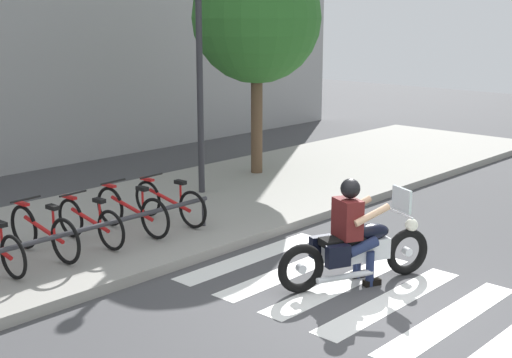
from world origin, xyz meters
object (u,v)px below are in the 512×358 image
(bicycle_3, at_px, (90,222))
(bicycle_5, at_px, (169,202))
(motorcycle, at_px, (357,250))
(bicycle_2, at_px, (44,232))
(street_lamp, at_px, (200,65))
(tree_near_rack, at_px, (257,19))
(rider, at_px, (353,224))
(bicycle_4, at_px, (132,211))
(bike_rack, at_px, (89,230))

(bicycle_3, xyz_separation_m, bicycle_5, (1.54, 0.00, 0.00))
(motorcycle, height_order, bicycle_5, motorcycle)
(bicycle_2, xyz_separation_m, street_lamp, (4.04, 1.10, 2.07))
(bicycle_3, bearing_deg, tree_near_rack, 15.94)
(rider, xyz_separation_m, bicycle_5, (-0.12, 3.57, -0.34))
(bicycle_4, relative_size, bicycle_5, 1.02)
(bicycle_5, height_order, bike_rack, bicycle_5)
(bicycle_2, xyz_separation_m, bicycle_3, (0.77, 0.00, -0.02))
(bicycle_2, relative_size, bicycle_3, 1.06)
(bicycle_2, relative_size, tree_near_rack, 0.35)
(bicycle_2, height_order, bicycle_4, bicycle_2)
(bicycle_3, xyz_separation_m, bike_rack, (-0.38, -0.55, 0.08))
(bicycle_4, relative_size, street_lamp, 0.40)
(bicycle_4, relative_size, tree_near_rack, 0.36)
(motorcycle, bearing_deg, street_lamp, 71.78)
(bicycle_2, bearing_deg, bicycle_5, 0.03)
(rider, distance_m, tree_near_rack, 6.73)
(rider, relative_size, street_lamp, 0.34)
(rider, bearing_deg, bicycle_5, 91.90)
(bicycle_4, bearing_deg, tree_near_rack, 18.50)
(tree_near_rack, bearing_deg, bicycle_5, -158.03)
(rider, height_order, bicycle_5, rider)
(bicycle_4, bearing_deg, bike_rack, -154.30)
(bicycle_3, height_order, street_lamp, street_lamp)
(bicycle_4, xyz_separation_m, tree_near_rack, (4.49, 1.50, 2.90))
(street_lamp, bearing_deg, rider, -109.11)
(rider, xyz_separation_m, street_lamp, (1.62, 4.67, 1.75))
(street_lamp, distance_m, tree_near_rack, 2.19)
(rider, xyz_separation_m, bike_rack, (-2.04, 3.01, -0.26))
(bicycle_3, xyz_separation_m, bicycle_4, (0.77, -0.00, 0.02))
(rider, height_order, bicycle_3, rider)
(bicycle_2, bearing_deg, bicycle_3, 0.06)
(tree_near_rack, bearing_deg, rider, -125.42)
(bicycle_4, distance_m, bike_rack, 1.28)
(motorcycle, distance_m, tree_near_rack, 6.87)
(bicycle_3, xyz_separation_m, tree_near_rack, (5.26, 1.50, 2.91))
(rider, bearing_deg, street_lamp, 70.89)
(bicycle_3, height_order, bicycle_4, bicycle_4)
(bicycle_4, distance_m, bicycle_5, 0.77)
(street_lamp, bearing_deg, bicycle_5, -147.59)
(bicycle_3, distance_m, street_lamp, 4.04)
(bicycle_2, bearing_deg, bicycle_4, 0.02)
(bicycle_3, distance_m, bike_rack, 0.68)
(bicycle_5, xyz_separation_m, street_lamp, (1.74, 1.10, 2.09))
(tree_near_rack, bearing_deg, motorcycle, -124.72)
(rider, relative_size, bicycle_2, 0.86)
(bicycle_2, xyz_separation_m, bicycle_5, (2.30, 0.00, -0.02))
(bicycle_5, relative_size, street_lamp, 0.40)
(bicycle_2, height_order, bike_rack, bicycle_2)
(rider, height_order, street_lamp, street_lamp)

